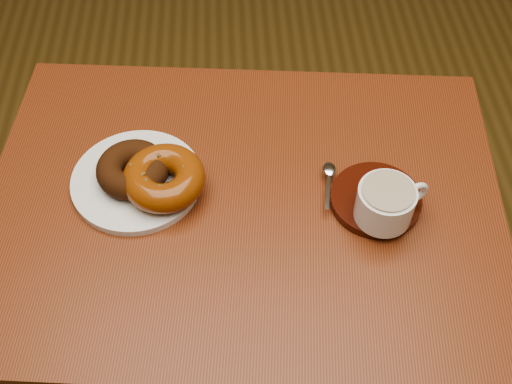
{
  "coord_description": "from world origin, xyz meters",
  "views": [
    {
      "loc": [
        0.06,
        -0.34,
        1.51
      ],
      "look_at": [
        0.09,
        0.24,
        0.76
      ],
      "focal_mm": 45.0,
      "sensor_mm": 36.0,
      "label": 1
    }
  ],
  "objects_px": {
    "cafe_table": "(244,243)",
    "saucer": "(376,200)",
    "coffee_cup": "(386,203)",
    "donut_plate": "(137,180)"
  },
  "relations": [
    {
      "from": "donut_plate",
      "to": "coffee_cup",
      "type": "bearing_deg",
      "value": -13.73
    },
    {
      "from": "cafe_table",
      "to": "saucer",
      "type": "height_order",
      "value": "saucer"
    },
    {
      "from": "donut_plate",
      "to": "cafe_table",
      "type": "bearing_deg",
      "value": -14.71
    },
    {
      "from": "donut_plate",
      "to": "saucer",
      "type": "relative_size",
      "value": 1.47
    },
    {
      "from": "cafe_table",
      "to": "saucer",
      "type": "distance_m",
      "value": 0.24
    },
    {
      "from": "donut_plate",
      "to": "coffee_cup",
      "type": "relative_size",
      "value": 1.84
    },
    {
      "from": "saucer",
      "to": "coffee_cup",
      "type": "xyz_separation_m",
      "value": [
        0.0,
        -0.03,
        0.04
      ]
    },
    {
      "from": "cafe_table",
      "to": "saucer",
      "type": "bearing_deg",
      "value": 1.73
    },
    {
      "from": "cafe_table",
      "to": "saucer",
      "type": "relative_size",
      "value": 6.14
    },
    {
      "from": "saucer",
      "to": "coffee_cup",
      "type": "height_order",
      "value": "coffee_cup"
    }
  ]
}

